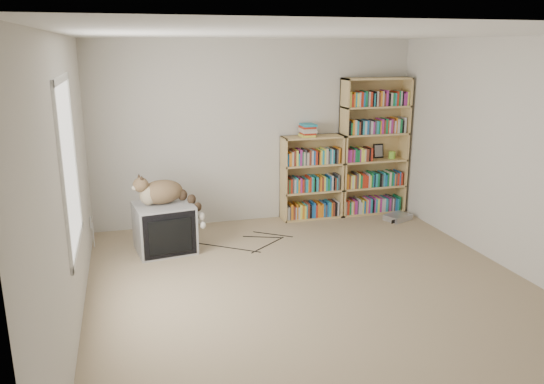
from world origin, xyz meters
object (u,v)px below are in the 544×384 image
object	(u,v)px
cat	(167,195)
dvd_player	(398,217)
bookcase_short	(311,181)
bookcase_tall	(373,151)
crt_tv	(164,227)

from	to	relation	value
cat	dvd_player	distance (m)	3.31
cat	bookcase_short	xyz separation A→B (m)	(2.08, 0.74, -0.15)
bookcase_short	dvd_player	size ratio (longest dim) A/B	3.33
bookcase_tall	bookcase_short	xyz separation A→B (m)	(-0.95, -0.00, -0.39)
cat	dvd_player	size ratio (longest dim) A/B	2.35
cat	bookcase_tall	bearing A→B (deg)	-1.53
crt_tv	bookcase_tall	world-z (taller)	bookcase_tall
bookcase_tall	dvd_player	size ratio (longest dim) A/B	5.53
cat	bookcase_tall	distance (m)	3.13
bookcase_short	dvd_player	xyz separation A→B (m)	(1.16, -0.46, -0.50)
bookcase_tall	dvd_player	distance (m)	1.03
cat	dvd_player	xyz separation A→B (m)	(3.24, 0.28, -0.65)
bookcase_short	bookcase_tall	bearing A→B (deg)	0.02
crt_tv	bookcase_short	bearing A→B (deg)	11.42
bookcase_tall	bookcase_short	bearing A→B (deg)	-179.98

